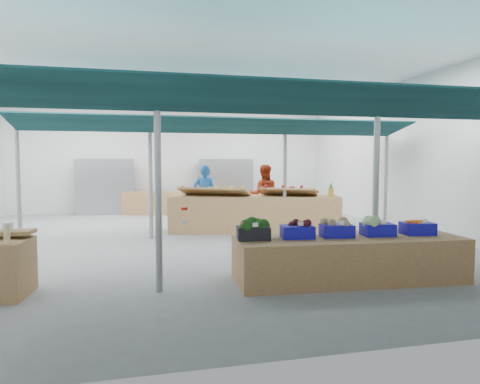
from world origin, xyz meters
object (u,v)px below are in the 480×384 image
(veg_counter, at_px, (348,258))
(crate_stack, at_px, (419,261))
(fruit_counter, at_px, (254,214))
(vendor_right, at_px, (264,195))
(vendor_left, at_px, (205,196))

(veg_counter, xyz_separation_m, crate_stack, (1.07, -0.33, -0.03))
(veg_counter, relative_size, fruit_counter, 0.79)
(crate_stack, bearing_deg, fruit_counter, 103.56)
(crate_stack, distance_m, vendor_right, 6.52)
(fruit_counter, bearing_deg, veg_counter, -73.17)
(crate_stack, height_order, vendor_right, vendor_right)
(fruit_counter, relative_size, vendor_right, 2.50)
(vendor_left, height_order, vendor_right, same)
(vendor_left, bearing_deg, crate_stack, 125.41)
(vendor_right, bearing_deg, vendor_left, 14.30)
(vendor_left, xyz_separation_m, vendor_right, (1.80, 0.00, 0.00))
(veg_counter, xyz_separation_m, fruit_counter, (-0.22, 5.02, 0.14))
(fruit_counter, height_order, vendor_left, vendor_left)
(veg_counter, bearing_deg, vendor_left, 106.67)
(fruit_counter, distance_m, crate_stack, 5.51)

